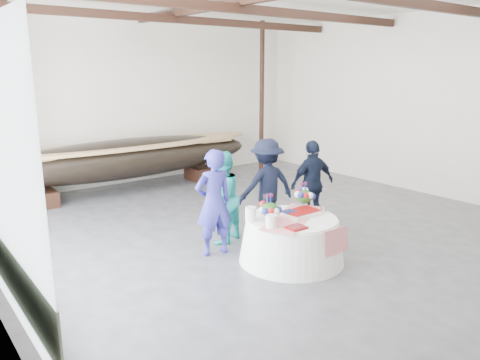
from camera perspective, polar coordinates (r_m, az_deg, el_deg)
floor at (r=9.01m, az=5.97°, el=-6.89°), size 10.00×12.00×0.01m
wall_back at (r=13.47m, az=-11.80°, el=9.45°), size 10.00×0.02×4.50m
wall_right at (r=12.48m, az=23.38°, el=8.35°), size 0.02×12.00×4.50m
pavilion_structure at (r=9.13m, az=2.75°, el=18.97°), size 9.80×11.76×4.50m
longboat_display at (r=12.34m, az=-13.50°, el=2.61°), size 7.37×1.47×1.38m
banquet_table at (r=7.82m, az=6.30°, el=-7.21°), size 1.73×1.73×0.75m
tabletop_items at (r=7.74m, az=5.77°, el=-3.32°), size 1.67×1.24×0.40m
guest_woman_blue at (r=7.90m, az=-3.24°, el=-2.77°), size 0.72×0.52×1.83m
guest_woman_teal at (r=8.48m, az=-2.23°, el=-2.14°), size 1.00×0.91×1.69m
guest_man_left at (r=9.12m, az=3.25°, el=-0.62°), size 1.28×0.88×1.81m
guest_man_right at (r=9.49m, az=8.81°, el=-0.41°), size 1.07×0.55×1.75m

